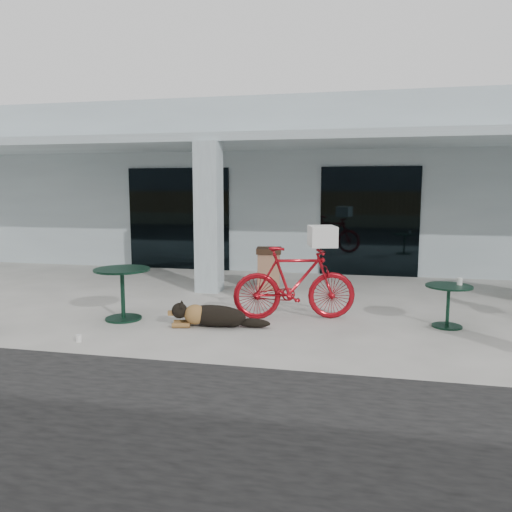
% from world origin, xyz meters
% --- Properties ---
extents(ground, '(80.00, 80.00, 0.00)m').
position_xyz_m(ground, '(0.00, 0.00, 0.00)').
color(ground, beige).
rests_on(ground, ground).
extents(building, '(22.00, 7.00, 4.50)m').
position_xyz_m(building, '(0.00, 8.50, 2.25)').
color(building, silver).
rests_on(building, ground).
extents(storefront_glass_left, '(2.80, 0.06, 2.70)m').
position_xyz_m(storefront_glass_left, '(-3.20, 4.98, 1.35)').
color(storefront_glass_left, black).
rests_on(storefront_glass_left, ground).
extents(storefront_glass_right, '(2.40, 0.06, 2.70)m').
position_xyz_m(storefront_glass_right, '(1.80, 4.98, 1.35)').
color(storefront_glass_right, black).
rests_on(storefront_glass_right, ground).
extents(column, '(0.50, 0.50, 3.12)m').
position_xyz_m(column, '(-1.50, 2.30, 1.56)').
color(column, silver).
rests_on(column, ground).
extents(overhang, '(22.00, 2.80, 0.18)m').
position_xyz_m(overhang, '(0.00, 3.60, 3.21)').
color(overhang, silver).
rests_on(overhang, column).
extents(bicycle, '(2.11, 1.07, 1.22)m').
position_xyz_m(bicycle, '(0.58, 0.40, 0.61)').
color(bicycle, '#9E0C16').
rests_on(bicycle, ground).
extents(laundry_basket, '(0.55, 0.65, 0.33)m').
position_xyz_m(laundry_basket, '(1.01, 0.51, 1.39)').
color(laundry_basket, white).
rests_on(laundry_basket, bicycle).
extents(dog, '(1.25, 0.66, 0.40)m').
position_xyz_m(dog, '(-0.59, -0.34, 0.20)').
color(dog, black).
rests_on(dog, ground).
extents(cup_near_dog, '(0.09, 0.09, 0.10)m').
position_xyz_m(cup_near_dog, '(-2.25, -1.50, 0.05)').
color(cup_near_dog, white).
rests_on(cup_near_dog, ground).
extents(cafe_table_near, '(0.96, 0.96, 0.86)m').
position_xyz_m(cafe_table_near, '(-2.20, -0.23, 0.43)').
color(cafe_table_near, '#113223').
rests_on(cafe_table_near, ground).
extents(cafe_table_far, '(0.83, 0.83, 0.67)m').
position_xyz_m(cafe_table_far, '(3.00, 0.43, 0.33)').
color(cafe_table_far, '#113223').
rests_on(cafe_table_far, ground).
extents(cup_on_table, '(0.09, 0.09, 0.11)m').
position_xyz_m(cup_on_table, '(3.17, 0.50, 0.72)').
color(cup_on_table, white).
rests_on(cup_on_table, cafe_table_far).
extents(trash_receptacle, '(0.60, 0.60, 0.90)m').
position_xyz_m(trash_receptacle, '(-0.31, 2.80, 0.45)').
color(trash_receptacle, '#91664B').
rests_on(trash_receptacle, ground).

